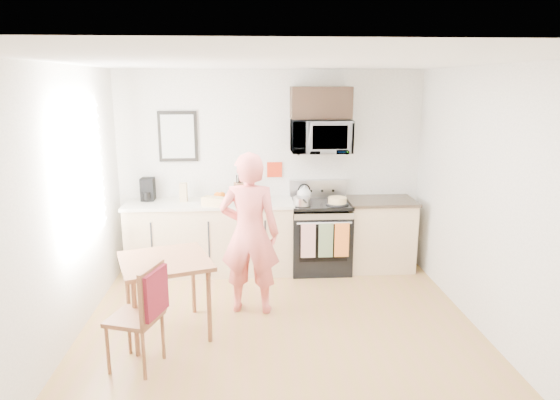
{
  "coord_description": "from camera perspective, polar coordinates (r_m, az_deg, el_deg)",
  "views": [
    {
      "loc": [
        -0.3,
        -4.24,
        2.43
      ],
      "look_at": [
        0.04,
        1.0,
        1.19
      ],
      "focal_mm": 32.0,
      "sensor_mm": 36.0,
      "label": 1
    }
  ],
  "objects": [
    {
      "name": "floor",
      "position": [
        4.9,
        0.31,
        -16.44
      ],
      "size": [
        4.6,
        4.6,
        0.0
      ],
      "primitive_type": "plane",
      "color": "#A07B3E",
      "rests_on": "ground"
    },
    {
      "name": "back_wall",
      "position": [
        6.65,
        -1.07,
        3.51
      ],
      "size": [
        4.0,
        0.04,
        2.6
      ],
      "primitive_type": "cube",
      "color": "beige",
      "rests_on": "floor"
    },
    {
      "name": "front_wall",
      "position": [
        2.27,
        4.61,
        -16.67
      ],
      "size": [
        4.0,
        0.04,
        2.6
      ],
      "primitive_type": "cube",
      "color": "beige",
      "rests_on": "floor"
    },
    {
      "name": "left_wall",
      "position": [
        4.71,
        -24.74,
        -1.85
      ],
      "size": [
        0.04,
        4.6,
        2.6
      ],
      "primitive_type": "cube",
      "color": "beige",
      "rests_on": "floor"
    },
    {
      "name": "right_wall",
      "position": [
        4.96,
        24.05,
        -1.07
      ],
      "size": [
        0.04,
        4.6,
        2.6
      ],
      "primitive_type": "cube",
      "color": "beige",
      "rests_on": "floor"
    },
    {
      "name": "ceiling",
      "position": [
        4.26,
        0.36,
        15.56
      ],
      "size": [
        4.0,
        4.6,
        0.04
      ],
      "primitive_type": "cube",
      "color": "white",
      "rests_on": "back_wall"
    },
    {
      "name": "window",
      "position": [
        5.38,
        -21.67,
        2.93
      ],
      "size": [
        0.06,
        1.4,
        1.5
      ],
      "color": "white",
      "rests_on": "left_wall"
    },
    {
      "name": "cabinet_left",
      "position": [
        6.57,
        -7.92,
        -4.37
      ],
      "size": [
        2.1,
        0.6,
        0.9
      ],
      "primitive_type": "cube",
      "color": "#CCB182",
      "rests_on": "floor"
    },
    {
      "name": "countertop_left",
      "position": [
        6.45,
        -8.05,
        -0.39
      ],
      "size": [
        2.14,
        0.64,
        0.04
      ],
      "primitive_type": "cube",
      "color": "white",
      "rests_on": "cabinet_left"
    },
    {
      "name": "cabinet_right",
      "position": [
        6.78,
        11.28,
        -3.96
      ],
      "size": [
        0.84,
        0.6,
        0.9
      ],
      "primitive_type": "cube",
      "color": "#CCB182",
      "rests_on": "floor"
    },
    {
      "name": "countertop_right",
      "position": [
        6.66,
        11.46,
        -0.09
      ],
      "size": [
        0.88,
        0.64,
        0.04
      ],
      "primitive_type": "cube",
      "color": "black",
      "rests_on": "cabinet_right"
    },
    {
      "name": "range",
      "position": [
        6.6,
        4.58,
        -4.33
      ],
      "size": [
        0.76,
        0.7,
        1.16
      ],
      "color": "black",
      "rests_on": "floor"
    },
    {
      "name": "microwave",
      "position": [
        6.43,
        4.67,
        7.27
      ],
      "size": [
        0.76,
        0.51,
        0.42
      ],
      "primitive_type": "imported",
      "color": "#B7B7BC",
      "rests_on": "back_wall"
    },
    {
      "name": "upper_cabinet",
      "position": [
        6.44,
        4.68,
        11.03
      ],
      "size": [
        0.76,
        0.35,
        0.4
      ],
      "primitive_type": "cube",
      "color": "black",
      "rests_on": "back_wall"
    },
    {
      "name": "wall_art",
      "position": [
        6.62,
        -11.59,
        7.13
      ],
      "size": [
        0.5,
        0.04,
        0.65
      ],
      "color": "black",
      "rests_on": "back_wall"
    },
    {
      "name": "wall_trivet",
      "position": [
        6.64,
        -0.63,
        3.49
      ],
      "size": [
        0.2,
        0.02,
        0.2
      ],
      "primitive_type": "cube",
      "color": "#AF270F",
      "rests_on": "back_wall"
    },
    {
      "name": "person",
      "position": [
        5.29,
        -3.49,
        -3.85
      ],
      "size": [
        0.69,
        0.5,
        1.75
      ],
      "primitive_type": "imported",
      "rotation": [
        0.0,
        0.0,
        3.0
      ],
      "color": "#E4493E",
      "rests_on": "floor"
    },
    {
      "name": "dining_table",
      "position": [
        5.0,
        -12.99,
        -7.56
      ],
      "size": [
        0.9,
        0.9,
        0.77
      ],
      "rotation": [
        0.0,
        0.0,
        0.33
      ],
      "color": "brown",
      "rests_on": "floor"
    },
    {
      "name": "chair",
      "position": [
        4.45,
        -14.92,
        -11.36
      ],
      "size": [
        0.54,
        0.51,
        0.94
      ],
      "rotation": [
        0.0,
        0.0,
        -0.32
      ],
      "color": "brown",
      "rests_on": "floor"
    },
    {
      "name": "knife_block",
      "position": [
        6.47,
        -4.67,
        0.99
      ],
      "size": [
        0.15,
        0.17,
        0.23
      ],
      "primitive_type": "cube",
      "rotation": [
        0.0,
        0.0,
        0.36
      ],
      "color": "brown",
      "rests_on": "countertop_left"
    },
    {
      "name": "utensil_crock",
      "position": [
        6.56,
        -4.03,
        1.59
      ],
      "size": [
        0.13,
        0.13,
        0.4
      ],
      "color": "#AF270F",
      "rests_on": "countertop_left"
    },
    {
      "name": "fruit_bowl",
      "position": [
        6.53,
        -7.09,
        0.4
      ],
      "size": [
        0.32,
        0.32,
        0.11
      ],
      "color": "silver",
      "rests_on": "countertop_left"
    },
    {
      "name": "milk_carton",
      "position": [
        6.5,
        -10.97,
        0.89
      ],
      "size": [
        0.1,
        0.1,
        0.24
      ],
      "primitive_type": "cube",
      "rotation": [
        0.0,
        0.0,
        -0.06
      ],
      "color": "tan",
      "rests_on": "countertop_left"
    },
    {
      "name": "coffee_maker",
      "position": [
        6.66,
        -14.88,
        1.12
      ],
      "size": [
        0.17,
        0.25,
        0.29
      ],
      "rotation": [
        0.0,
        0.0,
        -0.01
      ],
      "color": "black",
      "rests_on": "countertop_left"
    },
    {
      "name": "bread_bag",
      "position": [
        6.21,
        -7.49,
        -0.18
      ],
      "size": [
        0.33,
        0.27,
        0.11
      ],
      "primitive_type": "cube",
      "rotation": [
        0.0,
        0.0,
        -0.48
      ],
      "color": "#E2C076",
      "rests_on": "countertop_left"
    },
    {
      "name": "cake",
      "position": [
        6.34,
        6.57,
        -0.12
      ],
      "size": [
        0.28,
        0.28,
        0.09
      ],
      "color": "black",
      "rests_on": "range"
    },
    {
      "name": "kettle",
      "position": [
        6.48,
        2.77,
        0.73
      ],
      "size": [
        0.18,
        0.18,
        0.23
      ],
      "color": "silver",
      "rests_on": "range"
    },
    {
      "name": "pot",
      "position": [
        6.25,
        2.5,
        -0.14
      ],
      "size": [
        0.21,
        0.36,
        0.11
      ],
      "rotation": [
        0.0,
        0.0,
        0.1
      ],
      "color": "#B7B7BC",
      "rests_on": "range"
    }
  ]
}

